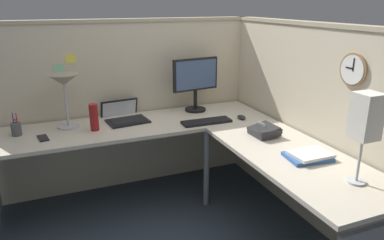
{
  "coord_description": "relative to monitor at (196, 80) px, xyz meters",
  "views": [
    {
      "loc": [
        -1.03,
        -2.43,
        1.72
      ],
      "look_at": [
        0.0,
        0.11,
        0.83
      ],
      "focal_mm": 33.91,
      "sensor_mm": 36.0,
      "label": 1
    }
  ],
  "objects": [
    {
      "name": "monitor",
      "position": [
        0.0,
        0.0,
        0.0
      ],
      "size": [
        0.46,
        0.2,
        0.5
      ],
      "color": "black",
      "rests_on": "desk"
    },
    {
      "name": "wall_clock",
      "position": [
        0.56,
        -1.31,
        0.28
      ],
      "size": [
        0.04,
        0.22,
        0.22
      ],
      "color": "olive"
    },
    {
      "name": "cubicle_wall_right",
      "position": [
        0.62,
        -0.9,
        -0.23
      ],
      "size": [
        0.12,
        2.37,
        1.58
      ],
      "color": "beige",
      "rests_on": "ground"
    },
    {
      "name": "thermos_flask",
      "position": [
        -0.97,
        -0.21,
        -0.18
      ],
      "size": [
        0.07,
        0.07,
        0.22
      ],
      "primitive_type": "cylinder",
      "color": "maroon",
      "rests_on": "desk"
    },
    {
      "name": "office_phone",
      "position": [
        0.23,
        -0.84,
        -0.26
      ],
      "size": [
        0.2,
        0.21,
        0.11
      ],
      "color": "#232326",
      "rests_on": "desk"
    },
    {
      "name": "book_stack",
      "position": [
        0.26,
        -1.32,
        -0.27
      ],
      "size": [
        0.3,
        0.24,
        0.04
      ],
      "color": "#335999",
      "rests_on": "desk"
    },
    {
      "name": "desk_lamp_dome",
      "position": [
        -1.16,
        -0.05,
        0.07
      ],
      "size": [
        0.24,
        0.24,
        0.44
      ],
      "color": "#B7BABF",
      "rests_on": "desk"
    },
    {
      "name": "ground_plane",
      "position": [
        -0.25,
        -0.64,
        -1.02
      ],
      "size": [
        6.8,
        6.8,
        0.0
      ],
      "primitive_type": "plane",
      "color": "#2D3842"
    },
    {
      "name": "keyboard",
      "position": [
        -0.06,
        -0.38,
        -0.28
      ],
      "size": [
        0.43,
        0.15,
        0.02
      ],
      "primitive_type": "cube",
      "rotation": [
        0.0,
        0.0,
        -0.01
      ],
      "color": "black",
      "rests_on": "desk"
    },
    {
      "name": "laptop",
      "position": [
        -0.69,
        -0.01,
        -0.27
      ],
      "size": [
        0.38,
        0.42,
        0.22
      ],
      "color": "black",
      "rests_on": "desk"
    },
    {
      "name": "pen_cup",
      "position": [
        -1.55,
        -0.1,
        -0.24
      ],
      "size": [
        0.08,
        0.08,
        0.18
      ],
      "color": "#4C4C51",
      "rests_on": "desk"
    },
    {
      "name": "cell_phone",
      "position": [
        -1.36,
        -0.25,
        -0.29
      ],
      "size": [
        0.09,
        0.15,
        0.01
      ],
      "primitive_type": "cube",
      "rotation": [
        0.0,
        0.0,
        0.17
      ],
      "color": "black",
      "rests_on": "desk"
    },
    {
      "name": "pinned_note_middle",
      "position": [
        -1.18,
        0.18,
        0.15
      ],
      "size": [
        0.09,
        0.0,
        0.1
      ],
      "primitive_type": "cube",
      "color": "#8CCC99"
    },
    {
      "name": "pinned_note_leftmost",
      "position": [
        -1.08,
        0.18,
        0.24
      ],
      "size": [
        0.08,
        0.0,
        0.08
      ],
      "primitive_type": "cube",
      "color": "#EAD84C"
    },
    {
      "name": "cubicle_wall_back",
      "position": [
        -0.62,
        0.23,
        -0.23
      ],
      "size": [
        2.57,
        0.12,
        1.58
      ],
      "color": "beige",
      "rests_on": "ground"
    },
    {
      "name": "computer_mouse",
      "position": [
        0.28,
        -0.4,
        -0.28
      ],
      "size": [
        0.06,
        0.1,
        0.03
      ],
      "primitive_type": "ellipsoid",
      "color": "#232326",
      "rests_on": "desk"
    },
    {
      "name": "desk",
      "position": [
        -0.4,
        -0.69,
        -0.39
      ],
      "size": [
        2.35,
        2.15,
        0.73
      ],
      "color": "beige",
      "rests_on": "ground"
    },
    {
      "name": "desk_lamp_paper",
      "position": [
        0.3,
        -1.69,
        0.09
      ],
      "size": [
        0.13,
        0.13,
        0.53
      ],
      "color": "#B7BABF",
      "rests_on": "desk"
    }
  ]
}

